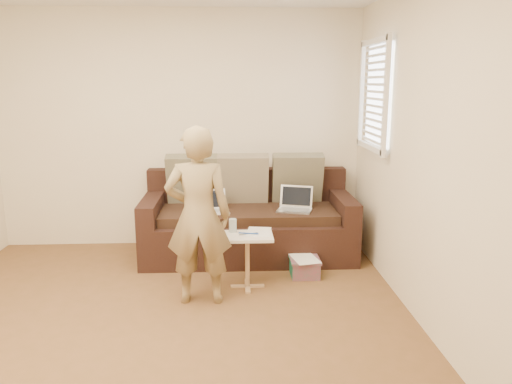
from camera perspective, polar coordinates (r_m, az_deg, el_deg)
floor at (r=3.81m, az=-11.47°, el=-16.37°), size 4.50×4.50×0.00m
wall_back at (r=5.60m, az=-8.71°, el=7.01°), size 4.00×0.00×4.00m
wall_right at (r=3.64m, az=20.47°, el=3.40°), size 0.00×4.50×4.50m
window_blinds at (r=5.00m, az=13.47°, el=10.75°), size 0.12×0.88×1.08m
sofa at (r=5.27m, az=-0.89°, el=-2.89°), size 2.20×0.95×0.85m
pillow_left at (r=5.44m, az=-7.33°, el=1.46°), size 0.55×0.29×0.57m
pillow_mid at (r=5.40m, az=-1.52°, el=1.48°), size 0.55×0.27×0.57m
pillow_right at (r=5.47m, az=4.77°, el=1.58°), size 0.55×0.28×0.57m
laptop_silver at (r=5.15m, az=4.44°, el=-2.18°), size 0.40×0.34×0.23m
laptop_white at (r=5.09m, az=-4.94°, el=-2.38°), size 0.35×0.29×0.22m
person at (r=4.11m, az=-6.65°, el=-2.74°), size 0.55×0.38×1.50m
side_table at (r=4.51m, az=-1.00°, el=-7.96°), size 0.45×0.32×0.50m
drinking_glass at (r=4.50m, az=-2.69°, el=-3.85°), size 0.07×0.07×0.12m
scissors at (r=4.44m, az=-0.86°, el=-4.79°), size 0.19×0.13×0.02m
paper_on_table at (r=4.51m, az=0.33°, el=-4.60°), size 0.25×0.33×0.00m
striped_box at (r=4.83m, az=5.61°, el=-8.58°), size 0.29×0.29×0.18m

